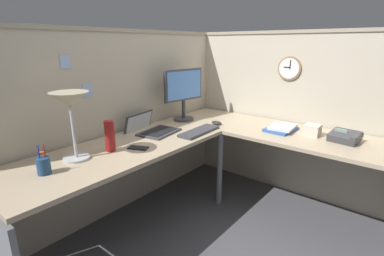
# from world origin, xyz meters

# --- Properties ---
(ground_plane) EXTENTS (6.80, 6.80, 0.00)m
(ground_plane) POSITION_xyz_m (0.00, 0.00, 0.00)
(ground_plane) COLOR #47474C
(cubicle_wall_back) EXTENTS (2.57, 0.12, 1.58)m
(cubicle_wall_back) POSITION_xyz_m (-0.36, 0.87, 0.79)
(cubicle_wall_back) COLOR #B7AD99
(cubicle_wall_back) RESTS_ON ground
(cubicle_wall_right) EXTENTS (0.12, 2.37, 1.58)m
(cubicle_wall_right) POSITION_xyz_m (0.87, -0.27, 0.79)
(cubicle_wall_right) COLOR #B7AD99
(cubicle_wall_right) RESTS_ON ground
(desk) EXTENTS (2.35, 2.15, 0.73)m
(desk) POSITION_xyz_m (-0.15, -0.05, 0.63)
(desk) COLOR tan
(desk) RESTS_ON ground
(monitor) EXTENTS (0.46, 0.20, 0.50)m
(monitor) POSITION_xyz_m (0.22, 0.64, 1.02)
(monitor) COLOR #38383D
(monitor) RESTS_ON desk
(laptop) EXTENTS (0.39, 0.43, 0.22)m
(laptop) POSITION_xyz_m (-0.26, 0.61, 0.75)
(laptop) COLOR #38383D
(laptop) RESTS_ON desk
(keyboard) EXTENTS (0.44, 0.16, 0.02)m
(keyboard) POSITION_xyz_m (-0.02, 0.26, 0.74)
(keyboard) COLOR #38383D
(keyboard) RESTS_ON desk
(computer_mouse) EXTENTS (0.06, 0.10, 0.03)m
(computer_mouse) POSITION_xyz_m (0.28, 0.29, 0.75)
(computer_mouse) COLOR #232326
(computer_mouse) RESTS_ON desk
(desk_lamp_dome) EXTENTS (0.24, 0.24, 0.44)m
(desk_lamp_dome) POSITION_xyz_m (-0.99, 0.53, 1.09)
(desk_lamp_dome) COLOR #B7BABF
(desk_lamp_dome) RESTS_ON desk
(pen_cup) EXTENTS (0.08, 0.08, 0.18)m
(pen_cup) POSITION_xyz_m (-1.23, 0.47, 0.78)
(pen_cup) COLOR navy
(pen_cup) RESTS_ON desk
(cell_phone) EXTENTS (0.12, 0.16, 0.01)m
(cell_phone) POSITION_xyz_m (-0.61, 0.37, 0.73)
(cell_phone) COLOR black
(cell_phone) RESTS_ON desk
(thermos_flask) EXTENTS (0.07, 0.07, 0.22)m
(thermos_flask) POSITION_xyz_m (-0.76, 0.48, 0.84)
(thermos_flask) COLOR maroon
(thermos_flask) RESTS_ON desk
(office_phone) EXTENTS (0.21, 0.23, 0.11)m
(office_phone) POSITION_xyz_m (0.50, -0.76, 0.77)
(office_phone) COLOR #38383D
(office_phone) RESTS_ON desk
(book_stack) EXTENTS (0.30, 0.23, 0.04)m
(book_stack) POSITION_xyz_m (0.48, -0.26, 0.75)
(book_stack) COLOR #335999
(book_stack) RESTS_ON desk
(tissue_box) EXTENTS (0.12, 0.12, 0.09)m
(tissue_box) POSITION_xyz_m (0.51, -0.51, 0.78)
(tissue_box) COLOR beige
(tissue_box) RESTS_ON desk
(wall_clock) EXTENTS (0.04, 0.22, 0.22)m
(wall_clock) POSITION_xyz_m (0.82, -0.16, 1.24)
(wall_clock) COLOR olive
(pinned_note_leftmost) EXTENTS (0.09, 0.00, 0.08)m
(pinned_note_leftmost) POSITION_xyz_m (0.30, 0.82, 1.11)
(pinned_note_leftmost) COLOR pink
(pinned_note_middle) EXTENTS (0.07, 0.00, 0.09)m
(pinned_note_middle) POSITION_xyz_m (-0.84, 0.82, 1.34)
(pinned_note_middle) COLOR #99B7E5
(pinned_note_rightmost) EXTENTS (0.08, 0.00, 0.10)m
(pinned_note_rightmost) POSITION_xyz_m (-0.69, 0.82, 1.12)
(pinned_note_rightmost) COLOR #99B7E5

